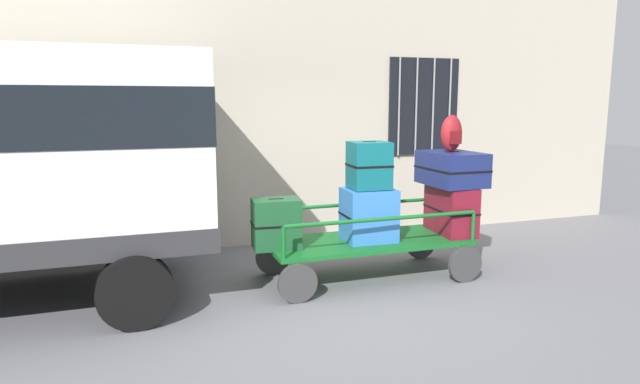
# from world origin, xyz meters

# --- Properties ---
(ground_plane) EXTENTS (40.00, 40.00, 0.00)m
(ground_plane) POSITION_xyz_m (0.00, 0.00, 0.00)
(ground_plane) COLOR slate
(building_wall) EXTENTS (12.00, 0.38, 5.00)m
(building_wall) POSITION_xyz_m (0.00, 2.67, 2.50)
(building_wall) COLOR #BCB29E
(building_wall) RESTS_ON ground
(luggage_cart) EXTENTS (2.46, 1.08, 0.47)m
(luggage_cart) POSITION_xyz_m (0.38, 0.57, 0.38)
(luggage_cart) COLOR #146023
(luggage_cart) RESTS_ON ground
(cart_railing) EXTENTS (2.34, 0.95, 0.36)m
(cart_railing) POSITION_xyz_m (0.38, 0.57, 0.77)
(cart_railing) COLOR #146023
(cart_railing) RESTS_ON luggage_cart
(suitcase_left_bottom) EXTENTS (0.55, 0.41, 0.56)m
(suitcase_left_bottom) POSITION_xyz_m (-0.72, 0.56, 0.75)
(suitcase_left_bottom) COLOR #194C28
(suitcase_left_bottom) RESTS_ON luggage_cart
(suitcase_midleft_bottom) EXTENTS (0.61, 0.55, 0.62)m
(suitcase_midleft_bottom) POSITION_xyz_m (0.38, 0.53, 0.78)
(suitcase_midleft_bottom) COLOR #3372C6
(suitcase_midleft_bottom) RESTS_ON luggage_cart
(suitcase_midleft_middle) EXTENTS (0.47, 0.44, 0.55)m
(suitcase_midleft_middle) POSITION_xyz_m (0.38, 0.54, 1.36)
(suitcase_midleft_middle) COLOR #0F5960
(suitcase_midleft_middle) RESTS_ON suitcase_midleft_bottom
(suitcase_center_bottom) EXTENTS (0.44, 0.80, 0.60)m
(suitcase_center_bottom) POSITION_xyz_m (1.49, 0.53, 0.77)
(suitcase_center_bottom) COLOR maroon
(suitcase_center_bottom) RESTS_ON luggage_cart
(suitcase_center_middle) EXTENTS (0.59, 0.83, 0.41)m
(suitcase_center_middle) POSITION_xyz_m (1.49, 0.55, 1.27)
(suitcase_center_middle) COLOR navy
(suitcase_center_middle) RESTS_ON suitcase_center_bottom
(backpack) EXTENTS (0.27, 0.22, 0.44)m
(backpack) POSITION_xyz_m (1.46, 0.53, 1.70)
(backpack) COLOR maroon
(backpack) RESTS_ON suitcase_center_middle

